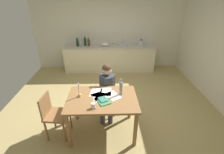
{
  "coord_description": "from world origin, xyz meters",
  "views": [
    {
      "loc": [
        -0.07,
        -3.13,
        2.43
      ],
      "look_at": [
        0.02,
        -0.03,
        0.85
      ],
      "focal_mm": 25.72,
      "sensor_mm": 36.0,
      "label": 1
    }
  ],
  "objects_px": {
    "dining_table": "(102,103)",
    "bottle_wine_red": "(85,42)",
    "sink_unit": "(123,45)",
    "bottle_oil": "(77,43)",
    "candlestick": "(79,93)",
    "wine_glass_by_kettle": "(108,41)",
    "wine_bottle_on_table": "(121,88)",
    "chair_at_table": "(107,92)",
    "wine_glass_near_sink": "(111,41)",
    "mixing_bowl": "(105,44)",
    "book_cookery": "(104,102)",
    "wine_glass_back_left": "(105,41)",
    "bottle_vinegar": "(80,43)",
    "book_magazine": "(103,100)",
    "chair_side_empty": "(54,114)",
    "bottle_sauce": "(89,42)",
    "coffee_mug": "(94,106)",
    "person_seated": "(107,88)",
    "stovetop_kettle": "(141,43)"
  },
  "relations": [
    {
      "from": "chair_at_table",
      "to": "bottle_wine_red",
      "type": "height_order",
      "value": "bottle_wine_red"
    },
    {
      "from": "mixing_bowl",
      "to": "wine_glass_near_sink",
      "type": "relative_size",
      "value": 1.6
    },
    {
      "from": "bottle_wine_red",
      "to": "stovetop_kettle",
      "type": "bearing_deg",
      "value": -0.81
    },
    {
      "from": "wine_glass_back_left",
      "to": "stovetop_kettle",
      "type": "bearing_deg",
      "value": -6.96
    },
    {
      "from": "candlestick",
      "to": "bottle_oil",
      "type": "relative_size",
      "value": 0.96
    },
    {
      "from": "wine_glass_near_sink",
      "to": "bottle_wine_red",
      "type": "bearing_deg",
      "value": -172.1
    },
    {
      "from": "bottle_wine_red",
      "to": "wine_glass_by_kettle",
      "type": "bearing_deg",
      "value": 9.11
    },
    {
      "from": "book_magazine",
      "to": "bottle_sauce",
      "type": "xyz_separation_m",
      "value": [
        -0.54,
        3.05,
        0.22
      ]
    },
    {
      "from": "bottle_oil",
      "to": "chair_at_table",
      "type": "bearing_deg",
      "value": -66.51
    },
    {
      "from": "chair_at_table",
      "to": "bottle_sauce",
      "type": "relative_size",
      "value": 3.15
    },
    {
      "from": "candlestick",
      "to": "wine_glass_back_left",
      "type": "height_order",
      "value": "candlestick"
    },
    {
      "from": "dining_table",
      "to": "wine_bottle_on_table",
      "type": "distance_m",
      "value": 0.45
    },
    {
      "from": "bottle_wine_red",
      "to": "wine_glass_near_sink",
      "type": "bearing_deg",
      "value": 7.9
    },
    {
      "from": "sink_unit",
      "to": "bottle_sauce",
      "type": "height_order",
      "value": "bottle_sauce"
    },
    {
      "from": "wine_glass_near_sink",
      "to": "wine_bottle_on_table",
      "type": "bearing_deg",
      "value": -87.98
    },
    {
      "from": "book_cookery",
      "to": "bottle_vinegar",
      "type": "bearing_deg",
      "value": 81.08
    },
    {
      "from": "bottle_sauce",
      "to": "person_seated",
      "type": "bearing_deg",
      "value": -76.07
    },
    {
      "from": "bottle_wine_red",
      "to": "bottle_sauce",
      "type": "relative_size",
      "value": 1.13
    },
    {
      "from": "book_magazine",
      "to": "sink_unit",
      "type": "relative_size",
      "value": 0.46
    },
    {
      "from": "candlestick",
      "to": "wine_glass_by_kettle",
      "type": "bearing_deg",
      "value": 80.07
    },
    {
      "from": "wine_glass_by_kettle",
      "to": "mixing_bowl",
      "type": "bearing_deg",
      "value": -119.4
    },
    {
      "from": "sink_unit",
      "to": "bottle_oil",
      "type": "relative_size",
      "value": 1.24
    },
    {
      "from": "bottle_vinegar",
      "to": "wine_glass_by_kettle",
      "type": "relative_size",
      "value": 1.86
    },
    {
      "from": "person_seated",
      "to": "wine_bottle_on_table",
      "type": "xyz_separation_m",
      "value": [
        0.26,
        -0.4,
        0.24
      ]
    },
    {
      "from": "chair_at_table",
      "to": "coffee_mug",
      "type": "height_order",
      "value": "coffee_mug"
    },
    {
      "from": "person_seated",
      "to": "wine_bottle_on_table",
      "type": "height_order",
      "value": "person_seated"
    },
    {
      "from": "bottle_vinegar",
      "to": "dining_table",
      "type": "bearing_deg",
      "value": -74.63
    },
    {
      "from": "candlestick",
      "to": "book_cookery",
      "type": "distance_m",
      "value": 0.5
    },
    {
      "from": "book_magazine",
      "to": "wine_bottle_on_table",
      "type": "xyz_separation_m",
      "value": [
        0.33,
        0.2,
        0.12
      ]
    },
    {
      "from": "book_magazine",
      "to": "stovetop_kettle",
      "type": "distance_m",
      "value": 3.3
    },
    {
      "from": "bottle_wine_red",
      "to": "person_seated",
      "type": "bearing_deg",
      "value": -73.55
    },
    {
      "from": "bottle_vinegar",
      "to": "stovetop_kettle",
      "type": "relative_size",
      "value": 1.3
    },
    {
      "from": "mixing_bowl",
      "to": "book_cookery",
      "type": "bearing_deg",
      "value": -89.73
    },
    {
      "from": "chair_side_empty",
      "to": "book_cookery",
      "type": "distance_m",
      "value": 0.98
    },
    {
      "from": "wine_bottle_on_table",
      "to": "coffee_mug",
      "type": "bearing_deg",
      "value": -139.55
    },
    {
      "from": "bottle_oil",
      "to": "wine_glass_back_left",
      "type": "height_order",
      "value": "bottle_oil"
    },
    {
      "from": "chair_at_table",
      "to": "bottle_vinegar",
      "type": "height_order",
      "value": "bottle_vinegar"
    },
    {
      "from": "chair_at_table",
      "to": "wine_glass_near_sink",
      "type": "xyz_separation_m",
      "value": [
        0.15,
        2.45,
        0.53
      ]
    },
    {
      "from": "book_cookery",
      "to": "person_seated",
      "type": "bearing_deg",
      "value": 61.87
    },
    {
      "from": "person_seated",
      "to": "wine_glass_by_kettle",
      "type": "height_order",
      "value": "person_seated"
    },
    {
      "from": "mixing_bowl",
      "to": "wine_glass_back_left",
      "type": "distance_m",
      "value": 0.18
    },
    {
      "from": "person_seated",
      "to": "mixing_bowl",
      "type": "bearing_deg",
      "value": 91.35
    },
    {
      "from": "wine_glass_near_sink",
      "to": "bottle_vinegar",
      "type": "bearing_deg",
      "value": -168.88
    },
    {
      "from": "book_magazine",
      "to": "bottle_oil",
      "type": "bearing_deg",
      "value": 78.36
    },
    {
      "from": "wine_bottle_on_table",
      "to": "bottle_vinegar",
      "type": "distance_m",
      "value": 3.02
    },
    {
      "from": "person_seated",
      "to": "bottle_oil",
      "type": "height_order",
      "value": "person_seated"
    },
    {
      "from": "dining_table",
      "to": "bottle_wine_red",
      "type": "distance_m",
      "value": 3.09
    },
    {
      "from": "chair_side_empty",
      "to": "bottle_sauce",
      "type": "relative_size",
      "value": 3.25
    },
    {
      "from": "wine_bottle_on_table",
      "to": "wine_glass_by_kettle",
      "type": "height_order",
      "value": "wine_bottle_on_table"
    },
    {
      "from": "coffee_mug",
      "to": "sink_unit",
      "type": "bearing_deg",
      "value": 76.67
    }
  ]
}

